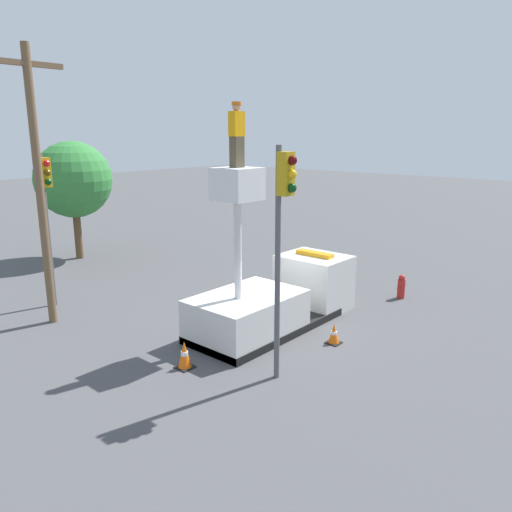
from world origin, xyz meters
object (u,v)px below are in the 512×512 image
Objects in this scene: fire_hydrant at (401,287)px; utility_pole at (39,180)px; traffic_light_across at (47,200)px; tree_left_bg at (73,180)px; bucket_truck at (275,298)px; worker at (237,135)px; traffic_cone_curbside at (334,334)px; traffic_cone_rear at (185,355)px; traffic_light_pole at (283,220)px.

utility_pole is (-9.86, 7.62, 4.22)m from fire_hydrant.
traffic_light_across is 13.18m from fire_hydrant.
tree_left_bg is at bearing 107.48° from fire_hydrant.
worker is (-1.74, 0.00, 5.11)m from bucket_truck.
bucket_truck is at bearing 89.77° from traffic_cone_curbside.
bucket_truck is at bearing 1.79° from traffic_cone_rear.
tree_left_bg is (-4.69, 14.89, 3.44)m from fire_hydrant.
tree_left_bg is at bearing 70.98° from traffic_cone_rear.
bucket_truck reaches higher than traffic_cone_rear.
worker is 6.41m from traffic_cone_curbside.
tree_left_bg reaches higher than bucket_truck.
bucket_truck is at bearing -92.41° from tree_left_bg.
traffic_cone_rear is (-2.24, -0.12, -5.68)m from worker.
tree_left_bg is at bearing 53.81° from traffic_light_across.
worker is 6.10m from traffic_cone_rear.
traffic_cone_curbside is 15.68m from tree_left_bg.
bucket_truck is at bearing 41.14° from traffic_light_pole.
traffic_light_across is at bearing 111.77° from traffic_cone_curbside.
worker is 13.37m from tree_left_bg.
utility_pole reaches higher than traffic_light_across.
tree_left_bg is (2.29, 13.00, -2.15)m from worker.
fire_hydrant is (8.99, -9.02, -3.40)m from traffic_light_across.
utility_pole is (-2.88, 5.72, -1.37)m from worker.
traffic_light_pole is at bearing -113.11° from worker.
traffic_light_pole is at bearing -84.16° from traffic_light_across.
traffic_light_pole reaches higher than tree_left_bg.
worker is at bearing 127.55° from traffic_cone_curbside.
traffic_cone_curbside is at bearing -92.09° from tree_left_bg.
traffic_cone_curbside is at bearing -59.94° from utility_pole.
traffic_cone_curbside is (2.77, 0.17, -3.82)m from traffic_light_pole.
traffic_light_across is 1.84m from utility_pole.
traffic_light_pole is at bearing -176.44° from traffic_cone_curbside.
traffic_cone_curbside is at bearing -90.23° from bucket_truck.
traffic_cone_rear is 7.29m from utility_pole.
utility_pole reaches higher than traffic_light_pole.
utility_pole reaches higher than worker.
traffic_light_pole is 15.78m from tree_left_bg.
utility_pole is at bearing 96.32° from traffic_cone_rear.
traffic_light_across is at bearing 58.09° from utility_pole.
worker is at bearing 164.79° from fire_hydrant.
traffic_cone_curbside is at bearing -176.11° from fire_hydrant.
utility_pole reaches higher than traffic_cone_curbside.
traffic_light_pole is 1.07× the size of traffic_light_across.
bucket_truck is 1.07× the size of traffic_light_pole.
traffic_light_pole reaches higher than traffic_light_across.
traffic_cone_rear is at bearing 151.78° from traffic_cone_curbside.
fire_hydrant is 0.11× the size of utility_pole.
worker is 0.32× the size of traffic_light_across.
traffic_light_pole is 9.60m from traffic_light_across.
fire_hydrant is at bearing -19.91° from bucket_truck.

